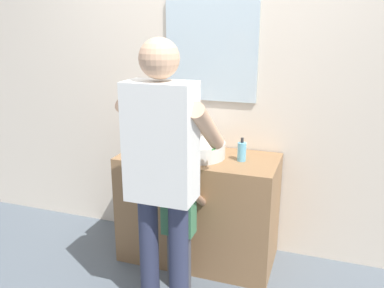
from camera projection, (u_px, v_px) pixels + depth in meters
The scene contains 9 objects.
ground_plane at pixel (185, 278), 2.84m from camera, with size 14.00×14.00×0.00m, color slate.
back_wall at pixel (213, 75), 3.02m from camera, with size 4.40×0.10×2.70m.
vanity_cabinet at pixel (199, 208), 3.00m from camera, with size 1.13×0.54×0.81m, color olive.
sink_basin at pixel (198, 149), 2.85m from camera, with size 0.38×0.38×0.11m.
faucet at pixel (208, 138), 3.05m from camera, with size 0.18×0.14×0.18m.
toothbrush_cup at pixel (155, 143), 3.03m from camera, with size 0.07×0.07×0.21m.
soap_bottle at pixel (242, 151), 2.76m from camera, with size 0.06×0.06×0.16m.
child_toddler at pixel (179, 215), 2.60m from camera, with size 0.28×0.28×0.90m.
adult_parent at pixel (163, 159), 2.25m from camera, with size 0.51×0.54×1.65m.
Camera 1 is at (0.86, -2.30, 1.71)m, focal length 37.72 mm.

